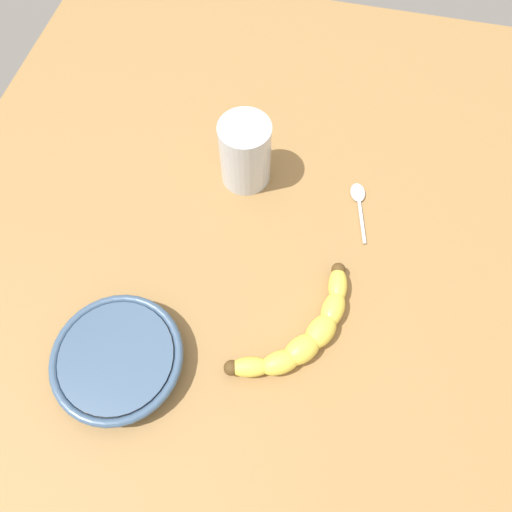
{
  "coord_description": "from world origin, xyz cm",
  "views": [
    {
      "loc": [
        0.29,
        -32.21,
        66.73
      ],
      "look_at": [
        -6.41,
        -2.86,
        5.0
      ],
      "focal_mm": 32.45,
      "sensor_mm": 36.0,
      "label": 1
    }
  ],
  "objects_px": {
    "smoothie_glass": "(244,155)",
    "ceramic_bowl": "(116,358)",
    "banana": "(303,333)",
    "teaspoon": "(357,196)"
  },
  "relations": [
    {
      "from": "banana",
      "to": "smoothie_glass",
      "type": "distance_m",
      "value": 0.29
    },
    {
      "from": "smoothie_glass",
      "to": "ceramic_bowl",
      "type": "height_order",
      "value": "smoothie_glass"
    },
    {
      "from": "banana",
      "to": "ceramic_bowl",
      "type": "xyz_separation_m",
      "value": [
        -0.24,
        -0.09,
        0.0
      ]
    },
    {
      "from": "teaspoon",
      "to": "ceramic_bowl",
      "type": "bearing_deg",
      "value": 126.76
    },
    {
      "from": "ceramic_bowl",
      "to": "teaspoon",
      "type": "relative_size",
      "value": 1.58
    },
    {
      "from": "ceramic_bowl",
      "to": "teaspoon",
      "type": "bearing_deg",
      "value": 50.48
    },
    {
      "from": "banana",
      "to": "teaspoon",
      "type": "height_order",
      "value": "banana"
    },
    {
      "from": "smoothie_glass",
      "to": "ceramic_bowl",
      "type": "bearing_deg",
      "value": -105.2
    },
    {
      "from": "banana",
      "to": "teaspoon",
      "type": "relative_size",
      "value": 1.77
    },
    {
      "from": "smoothie_glass",
      "to": "ceramic_bowl",
      "type": "distance_m",
      "value": 0.36
    }
  ]
}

